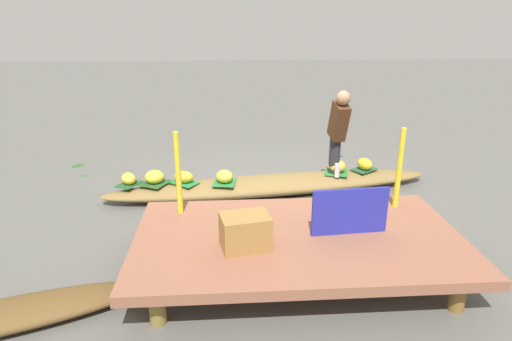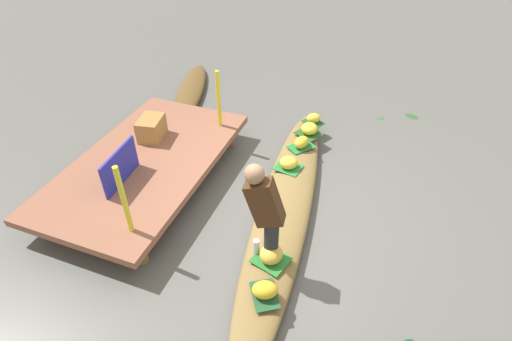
% 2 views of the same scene
% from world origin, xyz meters
% --- Properties ---
extents(canal_water, '(40.00, 40.00, 0.00)m').
position_xyz_m(canal_water, '(0.00, 0.00, 0.00)').
color(canal_water, '#5A5A55').
rests_on(canal_water, ground).
extents(dock_platform, '(3.20, 1.80, 0.39)m').
position_xyz_m(dock_platform, '(-0.04, 2.04, 0.33)').
color(dock_platform, '#8E5842').
rests_on(dock_platform, ground).
extents(vendor_boat, '(4.83, 1.28, 0.23)m').
position_xyz_m(vendor_boat, '(0.00, 0.00, 0.12)').
color(vendor_boat, olive).
rests_on(vendor_boat, ground).
extents(moored_boat, '(2.40, 1.19, 0.18)m').
position_xyz_m(moored_boat, '(2.53, 2.72, 0.09)').
color(moored_boat, brown).
rests_on(moored_boat, ground).
extents(leaf_mat_0, '(0.37, 0.41, 0.01)m').
position_xyz_m(leaf_mat_0, '(2.00, 0.14, 0.24)').
color(leaf_mat_0, '#205326').
rests_on(leaf_mat_0, vendor_boat).
extents(banana_bunch_0, '(0.28, 0.30, 0.16)m').
position_xyz_m(banana_bunch_0, '(2.00, 0.14, 0.32)').
color(banana_bunch_0, yellow).
rests_on(banana_bunch_0, vendor_boat).
extents(leaf_mat_1, '(0.35, 0.40, 0.01)m').
position_xyz_m(leaf_mat_1, '(0.68, 0.17, 0.24)').
color(leaf_mat_1, '#287636').
rests_on(leaf_mat_1, vendor_boat).
extents(banana_bunch_1, '(0.31, 0.32, 0.18)m').
position_xyz_m(banana_bunch_1, '(0.68, 0.17, 0.33)').
color(banana_bunch_1, yellow).
rests_on(banana_bunch_1, vendor_boat).
extents(leaf_mat_2, '(0.44, 0.41, 0.01)m').
position_xyz_m(leaf_mat_2, '(-1.42, -0.23, 0.24)').
color(leaf_mat_2, '#21502C').
rests_on(leaf_mat_2, vendor_boat).
extents(banana_bunch_2, '(0.27, 0.31, 0.18)m').
position_xyz_m(banana_bunch_2, '(-1.42, -0.23, 0.33)').
color(banana_bunch_2, yellow).
rests_on(banana_bunch_2, vendor_boat).
extents(leaf_mat_3, '(0.45, 0.43, 0.01)m').
position_xyz_m(leaf_mat_3, '(1.25, 0.14, 0.24)').
color(leaf_mat_3, '#247635').
rests_on(leaf_mat_3, vendor_boat).
extents(banana_bunch_3, '(0.32, 0.26, 0.17)m').
position_xyz_m(banana_bunch_3, '(1.25, 0.14, 0.32)').
color(banana_bunch_3, gold).
rests_on(banana_bunch_3, vendor_boat).
extents(leaf_mat_4, '(0.42, 0.45, 0.01)m').
position_xyz_m(leaf_mat_4, '(-0.97, -0.14, 0.24)').
color(leaf_mat_4, '#27752E').
rests_on(leaf_mat_4, vendor_boat).
extents(banana_bunch_4, '(0.32, 0.32, 0.19)m').
position_xyz_m(banana_bunch_4, '(-0.97, -0.14, 0.33)').
color(banana_bunch_4, gold).
rests_on(banana_bunch_4, vendor_boat).
extents(leaf_mat_5, '(0.47, 0.48, 0.01)m').
position_xyz_m(leaf_mat_5, '(1.65, 0.12, 0.24)').
color(leaf_mat_5, '#275122').
rests_on(leaf_mat_5, vendor_boat).
extents(banana_bunch_5, '(0.27, 0.27, 0.18)m').
position_xyz_m(banana_bunch_5, '(1.65, 0.12, 0.33)').
color(banana_bunch_5, yellow).
rests_on(banana_bunch_5, vendor_boat).
extents(vendor_person, '(0.23, 0.44, 1.24)m').
position_xyz_m(vendor_person, '(-0.93, -0.05, 0.94)').
color(vendor_person, '#28282D').
rests_on(vendor_person, vendor_boat).
extents(water_bottle, '(0.07, 0.07, 0.20)m').
position_xyz_m(water_bottle, '(-0.93, 0.05, 0.33)').
color(water_bottle, silver).
rests_on(water_bottle, vendor_boat).
extents(market_banner, '(0.76, 0.09, 0.47)m').
position_xyz_m(market_banner, '(-0.54, 2.04, 0.63)').
color(market_banner, '#252A9F').
rests_on(market_banner, dock_platform).
extents(railing_post_west, '(0.06, 0.06, 0.91)m').
position_xyz_m(railing_post_west, '(-1.24, 1.44, 0.84)').
color(railing_post_west, yellow).
rests_on(railing_post_west, dock_platform).
extents(railing_post_east, '(0.06, 0.06, 0.91)m').
position_xyz_m(railing_post_east, '(1.16, 1.44, 0.84)').
color(railing_post_east, yellow).
rests_on(railing_post_east, dock_platform).
extents(produce_crate, '(0.49, 0.40, 0.32)m').
position_xyz_m(produce_crate, '(0.49, 2.24, 0.55)').
color(produce_crate, '#9E713B').
rests_on(produce_crate, dock_platform).
extents(drifting_plant_0, '(0.26, 0.30, 0.01)m').
position_xyz_m(drifting_plant_0, '(3.20, -1.40, 0.00)').
color(drifting_plant_0, '#2C5826').
rests_on(drifting_plant_0, ground).
extents(drifting_plant_1, '(0.21, 0.19, 0.01)m').
position_xyz_m(drifting_plant_1, '(2.94, -0.88, 0.00)').
color(drifting_plant_1, '#3B5F3A').
rests_on(drifting_plant_1, ground).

